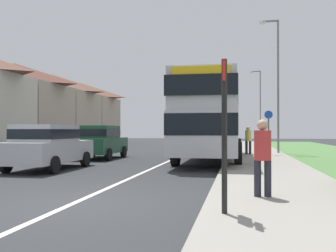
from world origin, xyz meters
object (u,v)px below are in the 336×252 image
object	(u,v)px
cycle_route_sign	(269,131)
street_lamp_mid	(276,78)
parked_car_dark_green	(99,141)
street_lamp_far	(259,102)
double_decker_bus	(211,116)
pedestrian_walking_away	(248,139)
bus_stop_sign	(224,125)
pedestrian_at_stop	(263,154)
parked_car_silver	(48,145)

from	to	relation	value
cycle_route_sign	street_lamp_mid	bearing A→B (deg)	72.18
parked_car_dark_green	street_lamp_far	world-z (taller)	street_lamp_far
double_decker_bus	cycle_route_sign	size ratio (longest dim) A/B	4.20
pedestrian_walking_away	bus_stop_sign	distance (m)	15.63
double_decker_bus	bus_stop_sign	world-z (taller)	double_decker_bus
pedestrian_walking_away	street_lamp_far	bearing A→B (deg)	85.36
parked_car_dark_green	cycle_route_sign	world-z (taller)	cycle_route_sign
pedestrian_walking_away	street_lamp_mid	size ratio (longest dim) A/B	0.21
pedestrian_at_stop	pedestrian_walking_away	xyz separation A→B (m)	(0.06, 13.93, 0.00)
parked_car_silver	bus_stop_sign	distance (m)	9.54
parked_car_silver	parked_car_dark_green	world-z (taller)	parked_car_dark_green
pedestrian_walking_away	street_lamp_mid	xyz separation A→B (m)	(1.68, 1.50, 3.57)
cycle_route_sign	street_lamp_far	size ratio (longest dim) A/B	0.32
bus_stop_sign	street_lamp_far	bearing A→B (deg)	86.16
parked_car_dark_green	double_decker_bus	bearing A→B (deg)	-2.75
parked_car_silver	parked_car_dark_green	xyz separation A→B (m)	(-0.06, 5.45, 0.01)
parked_car_silver	double_decker_bus	bearing A→B (deg)	42.58
double_decker_bus	parked_car_dark_green	world-z (taller)	double_decker_bus
pedestrian_at_stop	street_lamp_mid	bearing A→B (deg)	83.60
double_decker_bus	street_lamp_mid	bearing A→B (deg)	55.99
pedestrian_at_stop	pedestrian_walking_away	size ratio (longest dim) A/B	1.00
bus_stop_sign	street_lamp_far	world-z (taller)	street_lamp_far
parked_car_silver	pedestrian_walking_away	world-z (taller)	pedestrian_walking_away
street_lamp_mid	pedestrian_at_stop	bearing A→B (deg)	-96.40
parked_car_silver	cycle_route_sign	xyz separation A→B (m)	(8.51, 8.46, 0.52)
pedestrian_at_stop	pedestrian_walking_away	distance (m)	13.93
pedestrian_walking_away	cycle_route_sign	xyz separation A→B (m)	(1.08, -0.36, 0.45)
parked_car_silver	bus_stop_sign	world-z (taller)	bus_stop_sign
parked_car_silver	pedestrian_at_stop	xyz separation A→B (m)	(7.38, -5.11, 0.07)
parked_car_silver	street_lamp_far	size ratio (longest dim) A/B	0.53
parked_car_dark_green	parked_car_silver	bearing A→B (deg)	-89.40
parked_car_dark_green	street_lamp_far	size ratio (longest dim) A/B	0.49
pedestrian_walking_away	bus_stop_sign	world-z (taller)	bus_stop_sign
parked_car_dark_green	pedestrian_at_stop	xyz separation A→B (m)	(7.43, -10.56, 0.06)
street_lamp_far	bus_stop_sign	bearing A→B (deg)	-93.84
pedestrian_at_stop	bus_stop_sign	distance (m)	1.90
bus_stop_sign	street_lamp_mid	size ratio (longest dim) A/B	0.33
bus_stop_sign	cycle_route_sign	bearing A→B (deg)	83.15
cycle_route_sign	pedestrian_walking_away	bearing A→B (deg)	161.46
double_decker_bus	bus_stop_sign	distance (m)	12.02
cycle_route_sign	parked_car_silver	bearing A→B (deg)	-135.16
parked_car_dark_green	pedestrian_at_stop	world-z (taller)	parked_car_dark_green
double_decker_bus	parked_car_silver	bearing A→B (deg)	-137.42
parked_car_dark_green	bus_stop_sign	distance (m)	13.98
pedestrian_walking_away	street_lamp_far	distance (m)	21.49
pedestrian_walking_away	cycle_route_sign	world-z (taller)	cycle_route_sign
parked_car_silver	bus_stop_sign	bearing A→B (deg)	-45.44
parked_car_silver	pedestrian_walking_away	distance (m)	11.54
parked_car_dark_green	street_lamp_far	xyz separation A→B (m)	(9.20, 24.50, 3.62)
parked_car_silver	parked_car_dark_green	bearing A→B (deg)	90.60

